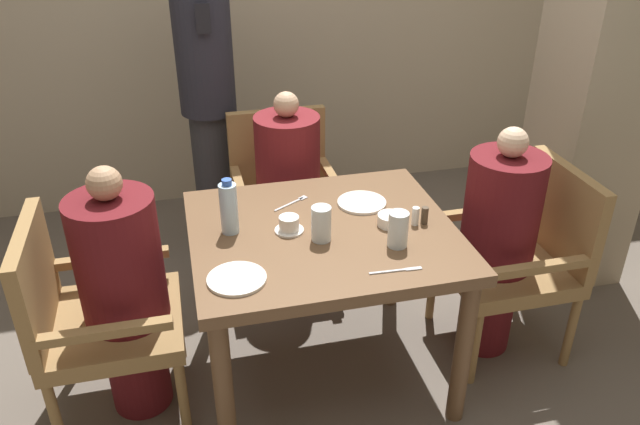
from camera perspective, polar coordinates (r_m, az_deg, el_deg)
The scene contains 21 objects.
ground_plane at distance 2.89m, azimuth 0.22°, elevation -14.04°, with size 16.00×16.00×0.00m, color #60564C.
pillar_stone at distance 3.29m, azimuth 25.18°, elevation 15.53°, with size 0.45×0.45×2.70m.
dining_table at distance 2.50m, azimuth 0.25°, elevation -3.58°, with size 1.04×0.91×0.72m.
chair_left_side at distance 2.56m, azimuth -20.28°, elevation -8.61°, with size 0.52×0.52×0.87m.
diner_in_left_chair at distance 2.50m, azimuth -17.44°, elevation -6.98°, with size 0.32×0.32×1.08m.
chair_far_side at distance 3.30m, azimuth -3.34°, elevation 2.11°, with size 0.52×0.52×0.87m.
diner_in_far_chair at distance 3.15m, azimuth -2.90°, elevation 2.02°, with size 0.32×0.32×1.06m.
chair_right_side at distance 2.91m, azimuth 18.07°, elevation -3.42°, with size 0.52×0.52×0.87m.
diner_in_right_chair at distance 2.80m, azimuth 15.87°, elevation -2.57°, with size 0.32×0.32×1.08m.
standing_host at distance 3.42m, azimuth -10.26°, elevation 10.95°, with size 0.30×0.33×1.75m.
plate_main_left at distance 2.64m, azimuth 3.84°, elevation 0.91°, with size 0.21×0.21×0.01m.
plate_main_right at distance 2.17m, azimuth -7.62°, elevation -6.03°, with size 0.21×0.21×0.01m.
teacup_with_saucer at distance 2.42m, azimuth -2.85°, elevation -1.13°, with size 0.11×0.11×0.06m.
bowl_small at distance 2.48m, azimuth 6.48°, elevation -0.67°, with size 0.11×0.11×0.05m.
water_bottle at distance 2.41m, azimuth -8.34°, elevation 0.42°, with size 0.07×0.07×0.23m.
glass_tall_near at distance 2.35m, azimuth 0.12°, elevation -1.02°, with size 0.08×0.08×0.14m.
glass_tall_mid at distance 2.33m, azimuth 7.15°, elevation -1.54°, with size 0.08×0.08×0.14m.
salt_shaker at distance 2.49m, azimuth 8.71°, elevation -0.33°, with size 0.03×0.03×0.08m.
pepper_shaker at distance 2.51m, azimuth 9.54°, elevation -0.26°, with size 0.03×0.03×0.07m.
fork_beside_plate at distance 2.65m, azimuth -2.38°, elevation 0.97°, with size 0.16×0.11×0.00m.
knife_beside_plate at distance 2.22m, azimuth 7.19°, elevation -5.27°, with size 0.19×0.02×0.00m.
Camera 1 is at (-0.51, -2.05, 1.96)m, focal length 35.00 mm.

